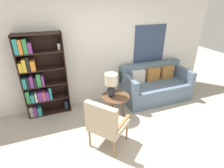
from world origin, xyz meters
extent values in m
plane|color=#B2A899|center=(0.00, 0.00, 0.00)|extent=(14.00, 14.00, 0.00)
cube|color=silver|center=(0.00, 2.03, 1.35)|extent=(6.40, 0.06, 2.70)
cube|color=#334260|center=(1.49, 1.99, 1.35)|extent=(0.89, 0.02, 0.98)
cube|color=black|center=(-1.63, 1.85, 0.91)|extent=(0.02, 0.30, 1.83)
cube|color=black|center=(-0.72, 1.85, 0.91)|extent=(0.02, 0.30, 1.83)
cube|color=black|center=(-1.17, 1.85, 1.82)|extent=(0.93, 0.30, 0.02)
cube|color=black|center=(-1.17, 1.85, 0.01)|extent=(0.93, 0.30, 0.02)
cube|color=black|center=(-1.17, 2.00, 0.91)|extent=(0.93, 0.01, 1.83)
cube|color=black|center=(-1.17, 1.85, 0.37)|extent=(0.93, 0.30, 0.02)
cube|color=gray|center=(-1.57, 1.81, 0.15)|extent=(0.08, 0.20, 0.25)
cube|color=#7A338C|center=(-1.50, 1.82, 0.14)|extent=(0.07, 0.23, 0.23)
cube|color=teal|center=(-1.41, 1.81, 0.12)|extent=(0.09, 0.20, 0.20)
cylinder|color=#334C6B|center=(-0.80, 1.85, 0.11)|extent=(0.09, 0.09, 0.18)
cube|color=black|center=(-1.17, 1.85, 0.73)|extent=(0.93, 0.30, 0.02)
cube|color=#338C4C|center=(-1.57, 1.82, 0.52)|extent=(0.07, 0.22, 0.28)
cube|color=teal|center=(-1.49, 1.83, 0.48)|extent=(0.08, 0.24, 0.19)
cube|color=silver|center=(-1.42, 1.83, 0.48)|extent=(0.04, 0.24, 0.20)
cube|color=#7A338C|center=(-1.34, 1.82, 0.49)|extent=(0.08, 0.23, 0.22)
cube|color=#B24C6B|center=(-1.26, 1.79, 0.49)|extent=(0.07, 0.17, 0.22)
cube|color=#7A338C|center=(-1.18, 1.82, 0.48)|extent=(0.07, 0.23, 0.20)
cube|color=teal|center=(-1.11, 1.83, 0.53)|extent=(0.05, 0.23, 0.29)
cube|color=black|center=(-1.17, 1.85, 1.10)|extent=(0.93, 0.30, 0.02)
cube|color=teal|center=(-1.57, 1.84, 0.85)|extent=(0.07, 0.25, 0.22)
cube|color=black|center=(-1.50, 1.81, 0.86)|extent=(0.05, 0.20, 0.24)
cube|color=#7A338C|center=(-1.44, 1.82, 0.87)|extent=(0.07, 0.22, 0.25)
cube|color=black|center=(-1.37, 1.83, 0.85)|extent=(0.05, 0.25, 0.21)
cube|color=#338C4C|center=(-1.29, 1.80, 0.88)|extent=(0.08, 0.18, 0.27)
cube|color=#7A338C|center=(-1.22, 1.79, 0.86)|extent=(0.04, 0.17, 0.24)
cube|color=black|center=(-1.17, 1.85, 1.46)|extent=(0.93, 0.30, 0.02)
cube|color=gold|center=(-1.58, 1.83, 1.20)|extent=(0.07, 0.24, 0.19)
cube|color=gold|center=(-1.50, 1.83, 1.23)|extent=(0.07, 0.23, 0.25)
cube|color=black|center=(-1.43, 1.80, 1.25)|extent=(0.05, 0.18, 0.30)
cube|color=orange|center=(-1.35, 1.81, 1.21)|extent=(0.09, 0.21, 0.21)
cube|color=teal|center=(-1.57, 1.82, 1.61)|extent=(0.08, 0.21, 0.29)
cube|color=orange|center=(-1.50, 1.83, 1.60)|extent=(0.07, 0.24, 0.27)
cube|color=#338C4C|center=(-1.41, 1.82, 1.61)|extent=(0.07, 0.21, 0.28)
cube|color=#7A338C|center=(-1.33, 1.82, 1.57)|extent=(0.07, 0.23, 0.21)
cylinder|color=white|center=(-0.79, 1.85, 1.53)|extent=(0.07, 0.07, 0.13)
cylinder|color=olive|center=(0.13, 0.38, 0.19)|extent=(0.04, 0.04, 0.38)
cylinder|color=olive|center=(-0.19, 0.77, 0.19)|extent=(0.04, 0.04, 0.38)
cylinder|color=olive|center=(-0.25, 0.07, 0.19)|extent=(0.04, 0.04, 0.38)
cylinder|color=olive|center=(-0.56, 0.46, 0.19)|extent=(0.04, 0.04, 0.38)
cube|color=tan|center=(-0.22, 0.42, 0.42)|extent=(0.81, 0.81, 0.08)
cube|color=tan|center=(-0.40, 0.27, 0.71)|extent=(0.45, 0.51, 0.50)
cube|color=olive|center=(-0.05, 0.21, 0.56)|extent=(0.42, 0.36, 0.04)
cube|color=olive|center=(-0.39, 0.63, 0.56)|extent=(0.42, 0.36, 0.04)
cube|color=slate|center=(1.49, 1.51, 0.22)|extent=(1.73, 0.87, 0.45)
cube|color=slate|center=(1.49, 1.85, 0.67)|extent=(1.73, 0.20, 0.45)
cube|color=slate|center=(0.69, 1.51, 0.61)|extent=(0.12, 0.87, 0.31)
cube|color=slate|center=(2.30, 1.51, 0.61)|extent=(0.12, 0.87, 0.31)
cube|color=beige|center=(1.04, 1.70, 0.62)|extent=(0.36, 0.12, 0.34)
cube|color=#B27538|center=(1.49, 1.70, 0.62)|extent=(0.36, 0.12, 0.34)
cube|color=#B27538|center=(1.94, 1.70, 0.62)|extent=(0.36, 0.12, 0.34)
cylinder|color=brown|center=(0.19, 1.11, 0.54)|extent=(0.60, 0.60, 0.02)
cylinder|color=brown|center=(0.19, 1.28, 0.26)|extent=(0.03, 0.03, 0.52)
cylinder|color=brown|center=(0.03, 1.02, 0.26)|extent=(0.03, 0.03, 0.52)
cylinder|color=brown|center=(0.34, 1.02, 0.26)|extent=(0.03, 0.03, 0.52)
ellipsoid|color=#2D2D33|center=(0.10, 1.15, 0.66)|extent=(0.19, 0.19, 0.22)
cylinder|color=tan|center=(0.10, 1.15, 0.80)|extent=(0.02, 0.02, 0.06)
cylinder|color=beige|center=(0.10, 1.15, 0.94)|extent=(0.27, 0.27, 0.23)
camera|label=1|loc=(-1.03, -1.89, 2.44)|focal=28.00mm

